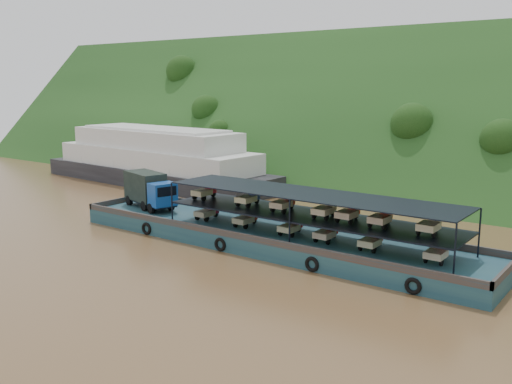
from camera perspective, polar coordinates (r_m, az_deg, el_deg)
The scene contains 4 objects.
ground at distance 46.45m, azimuth -0.22°, elevation -4.71°, with size 160.00×160.00×0.00m, color brown.
hillside at distance 77.69m, azimuth 15.88°, elevation 1.18°, with size 140.00×28.00×28.00m, color #173714.
cargo_barge at distance 44.87m, azimuth 0.37°, elevation -3.80°, with size 35.00×7.18×4.54m.
passenger_ferry at distance 73.09m, azimuth -10.01°, elevation 3.25°, with size 35.07×10.46×7.02m.
Camera 1 is at (26.79, -35.86, 12.41)m, focal length 40.00 mm.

